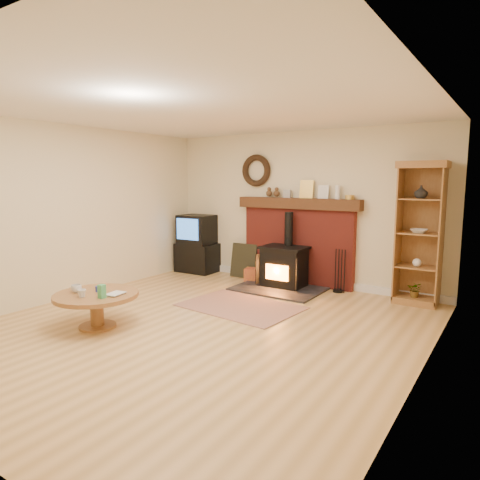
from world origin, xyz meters
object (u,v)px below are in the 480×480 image
Objects in this scene: wood_stove at (283,268)px; tv_unit at (197,245)px; coffee_table at (96,300)px; curio_cabinet at (420,234)px.

wood_stove is 2.01m from tv_unit.
wood_stove reaches higher than coffee_table.
curio_cabinet reaches higher than coffee_table.
curio_cabinet is at bearing 7.96° from wood_stove.
tv_unit is at bearing 107.49° from coffee_table.
curio_cabinet reaches higher than tv_unit.
coffee_table is at bearing -133.01° from curio_cabinet.
wood_stove is 2.17m from curio_cabinet.
coffee_table is (-3.04, -3.25, -0.68)m from curio_cabinet.
coffee_table is at bearing -72.51° from tv_unit.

